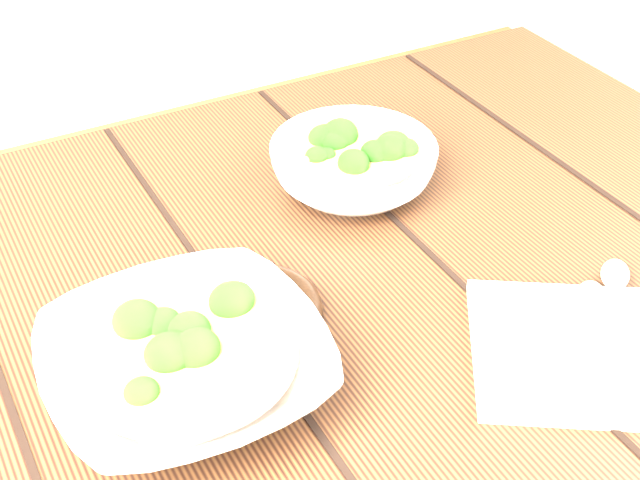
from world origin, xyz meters
The scene contains 7 objects.
table centered at (0.00, 0.00, 0.63)m, with size 1.20×0.80×0.75m.
soup_bowl_front centered at (-0.09, -0.04, 0.78)m, with size 0.22×0.22×0.06m.
soup_bowl_back centered at (0.17, 0.15, 0.78)m, with size 0.22×0.22×0.06m.
trivet centered at (-0.01, 0.01, 0.76)m, with size 0.11×0.11×0.03m, color black.
napkin centered at (0.22, -0.16, 0.76)m, with size 0.20×0.16×0.01m, color beige.
spoon_left centered at (0.24, -0.14, 0.76)m, with size 0.13×0.12×0.01m.
spoon_right centered at (0.28, -0.12, 0.76)m, with size 0.13×0.12×0.01m.
Camera 1 is at (-0.24, -0.53, 1.27)m, focal length 50.00 mm.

